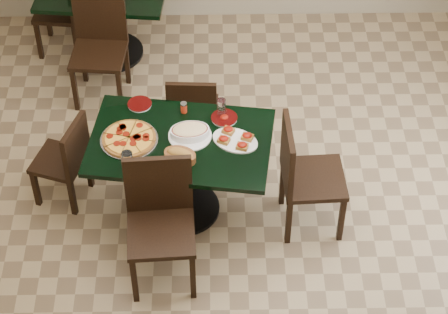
{
  "coord_description": "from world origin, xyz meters",
  "views": [
    {
      "loc": [
        -0.1,
        -4.33,
        5.15
      ],
      "look_at": [
        -0.03,
        0.0,
        0.77
      ],
      "focal_mm": 70.0,
      "sensor_mm": 36.0,
      "label": 1
    }
  ],
  "objects_px": {
    "chair_left": "(67,158)",
    "bruschetta_platter": "(235,139)",
    "chair_right": "(302,172)",
    "bread_basket": "(180,155)",
    "back_chair_near": "(99,40)",
    "back_chair_left": "(66,5)",
    "chair_near": "(160,214)",
    "lasagna_casserole": "(190,132)",
    "pepperoni_pizza": "(129,139)",
    "main_table": "(181,158)",
    "chair_far": "(193,111)",
    "back_table": "(106,7)"
  },
  "relations": [
    {
      "from": "bread_basket",
      "to": "bruschetta_platter",
      "type": "relative_size",
      "value": 0.66
    },
    {
      "from": "back_chair_left",
      "to": "bread_basket",
      "type": "height_order",
      "value": "back_chair_left"
    },
    {
      "from": "back_chair_near",
      "to": "pepperoni_pizza",
      "type": "xyz_separation_m",
      "value": [
        0.36,
        -1.44,
        0.22
      ]
    },
    {
      "from": "chair_left",
      "to": "chair_far",
      "type": "bearing_deg",
      "value": 135.6
    },
    {
      "from": "main_table",
      "to": "chair_left",
      "type": "xyz_separation_m",
      "value": [
        -0.88,
        0.15,
        -0.13
      ]
    },
    {
      "from": "chair_left",
      "to": "chair_right",
      "type": "bearing_deg",
      "value": 99.87
    },
    {
      "from": "chair_left",
      "to": "back_chair_left",
      "type": "bearing_deg",
      "value": -154.71
    },
    {
      "from": "chair_near",
      "to": "pepperoni_pizza",
      "type": "xyz_separation_m",
      "value": [
        -0.23,
        0.55,
        0.2
      ]
    },
    {
      "from": "main_table",
      "to": "back_chair_left",
      "type": "bearing_deg",
      "value": 126.08
    },
    {
      "from": "chair_near",
      "to": "chair_right",
      "type": "distance_m",
      "value": 1.1
    },
    {
      "from": "chair_left",
      "to": "pepperoni_pizza",
      "type": "xyz_separation_m",
      "value": [
        0.51,
        -0.14,
        0.33
      ]
    },
    {
      "from": "back_chair_near",
      "to": "chair_right",
      "type": "bearing_deg",
      "value": -39.2
    },
    {
      "from": "main_table",
      "to": "lasagna_casserole",
      "type": "bearing_deg",
      "value": 38.24
    },
    {
      "from": "back_table",
      "to": "chair_far",
      "type": "bearing_deg",
      "value": -53.44
    },
    {
      "from": "chair_right",
      "to": "lasagna_casserole",
      "type": "relative_size",
      "value": 3.08
    },
    {
      "from": "back_table",
      "to": "bruschetta_platter",
      "type": "xyz_separation_m",
      "value": [
        1.11,
        -1.98,
        0.25
      ]
    },
    {
      "from": "back_chair_left",
      "to": "bread_basket",
      "type": "bearing_deg",
      "value": 32.49
    },
    {
      "from": "chair_near",
      "to": "pepperoni_pizza",
      "type": "relative_size",
      "value": 2.38
    },
    {
      "from": "chair_far",
      "to": "back_chair_near",
      "type": "distance_m",
      "value": 1.16
    },
    {
      "from": "pepperoni_pizza",
      "to": "bruschetta_platter",
      "type": "distance_m",
      "value": 0.77
    },
    {
      "from": "main_table",
      "to": "chair_near",
      "type": "relative_size",
      "value": 1.41
    },
    {
      "from": "back_table",
      "to": "chair_far",
      "type": "height_order",
      "value": "chair_far"
    },
    {
      "from": "bread_basket",
      "to": "lasagna_casserole",
      "type": "bearing_deg",
      "value": 94.89
    },
    {
      "from": "chair_right",
      "to": "back_chair_left",
      "type": "xyz_separation_m",
      "value": [
        -1.97,
        2.19,
        -0.06
      ]
    },
    {
      "from": "chair_far",
      "to": "chair_left",
      "type": "distance_m",
      "value": 1.07
    },
    {
      "from": "main_table",
      "to": "lasagna_casserole",
      "type": "xyz_separation_m",
      "value": [
        0.07,
        0.04,
        0.23
      ]
    },
    {
      "from": "chair_far",
      "to": "back_chair_near",
      "type": "height_order",
      "value": "back_chair_near"
    },
    {
      "from": "bread_basket",
      "to": "bruschetta_platter",
      "type": "height_order",
      "value": "bread_basket"
    },
    {
      "from": "chair_near",
      "to": "back_chair_near",
      "type": "distance_m",
      "value": 2.08
    },
    {
      "from": "back_table",
      "to": "pepperoni_pizza",
      "type": "bearing_deg",
      "value": -74.08
    },
    {
      "from": "chair_near",
      "to": "lasagna_casserole",
      "type": "bearing_deg",
      "value": 67.25
    },
    {
      "from": "main_table",
      "to": "chair_near",
      "type": "bearing_deg",
      "value": -95.86
    },
    {
      "from": "back_chair_near",
      "to": "back_chair_left",
      "type": "xyz_separation_m",
      "value": [
        -0.36,
        0.6,
        -0.06
      ]
    },
    {
      "from": "back_chair_near",
      "to": "pepperoni_pizza",
      "type": "relative_size",
      "value": 2.3
    },
    {
      "from": "bread_basket",
      "to": "chair_near",
      "type": "bearing_deg",
      "value": -90.56
    },
    {
      "from": "chair_right",
      "to": "bread_basket",
      "type": "relative_size",
      "value": 3.53
    },
    {
      "from": "pepperoni_pizza",
      "to": "lasagna_casserole",
      "type": "relative_size",
      "value": 1.33
    },
    {
      "from": "chair_near",
      "to": "lasagna_casserole",
      "type": "xyz_separation_m",
      "value": [
        0.21,
        0.59,
        0.23
      ]
    },
    {
      "from": "back_table",
      "to": "chair_right",
      "type": "xyz_separation_m",
      "value": [
        1.6,
        -2.1,
        0.03
      ]
    },
    {
      "from": "chair_near",
      "to": "bread_basket",
      "type": "distance_m",
      "value": 0.44
    },
    {
      "from": "main_table",
      "to": "lasagna_casserole",
      "type": "height_order",
      "value": "lasagna_casserole"
    },
    {
      "from": "chair_left",
      "to": "bruschetta_platter",
      "type": "xyz_separation_m",
      "value": [
        1.27,
        -0.16,
        0.33
      ]
    },
    {
      "from": "chair_left",
      "to": "back_chair_left",
      "type": "distance_m",
      "value": 1.92
    },
    {
      "from": "bruschetta_platter",
      "to": "bread_basket",
      "type": "bearing_deg",
      "value": -127.04
    },
    {
      "from": "chair_far",
      "to": "chair_right",
      "type": "bearing_deg",
      "value": 139.5
    },
    {
      "from": "back_chair_near",
      "to": "bruschetta_platter",
      "type": "distance_m",
      "value": 1.86
    },
    {
      "from": "main_table",
      "to": "pepperoni_pizza",
      "type": "xyz_separation_m",
      "value": [
        -0.37,
        0.01,
        0.2
      ]
    },
    {
      "from": "chair_right",
      "to": "bruschetta_platter",
      "type": "relative_size",
      "value": 2.33
    },
    {
      "from": "chair_left",
      "to": "pepperoni_pizza",
      "type": "height_order",
      "value": "chair_left"
    },
    {
      "from": "chair_left",
      "to": "back_chair_near",
      "type": "relative_size",
      "value": 0.82
    }
  ]
}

